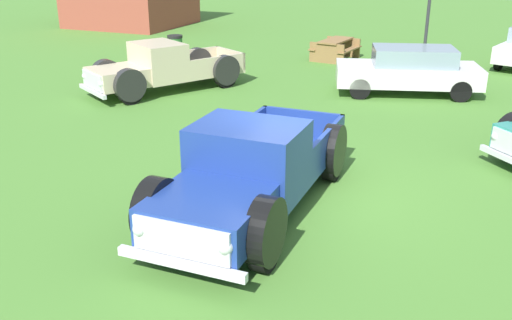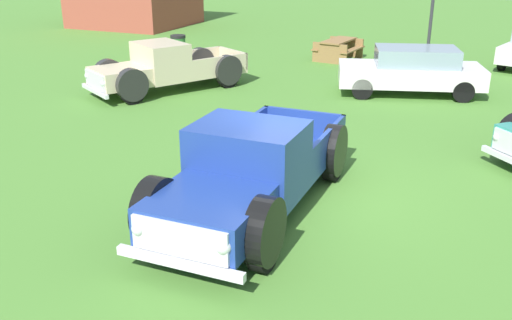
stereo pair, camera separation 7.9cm
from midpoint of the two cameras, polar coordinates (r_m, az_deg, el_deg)
name	(u,v)px [view 2 (the right image)]	position (r m, az deg, el deg)	size (l,w,h in m)	color
ground_plane	(304,193)	(10.74, 5.02, -3.33)	(80.00, 80.00, 0.00)	#477A2D
pickup_truck_foreground	(247,175)	(9.52, -0.66, -1.48)	(2.10, 5.32, 1.62)	navy
pickup_truck_behind_right	(159,69)	(17.98, -9.44, 8.93)	(3.95, 5.08, 1.49)	#C6B793
sedan_distant_b	(412,70)	(18.05, 15.31, 8.61)	(4.54, 2.85, 1.41)	silver
lamp_post_near	(433,0)	(22.81, 17.26, 14.89)	(0.36, 0.36, 4.39)	#2D2D33
picnic_table	(338,47)	(22.87, 8.28, 11.03)	(1.72, 1.99, 0.78)	olive
trash_can	(178,47)	(22.84, -7.61, 11.02)	(0.59, 0.59, 0.95)	#2D6B2D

